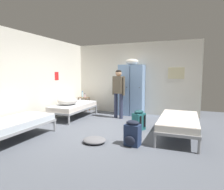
{
  "coord_description": "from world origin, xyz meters",
  "views": [
    {
      "loc": [
        1.92,
        -4.62,
        1.53
      ],
      "look_at": [
        0.0,
        0.25,
        0.95
      ],
      "focal_mm": 30.81,
      "sensor_mm": 36.0,
      "label": 1
    }
  ],
  "objects": [
    {
      "name": "water_bottle",
      "position": [
        -2.09,
        2.22,
        0.68
      ],
      "size": [
        0.07,
        0.07,
        0.25
      ],
      "color": "#B2DBEA",
      "rests_on": "shelf_unit"
    },
    {
      "name": "bedding_heap",
      "position": [
        -1.82,
        0.79,
        0.62
      ],
      "size": [
        0.65,
        0.73,
        0.26
      ],
      "color": "#B7B2A8",
      "rests_on": "bed_left_rear"
    },
    {
      "name": "person_traveler",
      "position": [
        -0.27,
        1.55,
        1.0
      ],
      "size": [
        0.5,
        0.31,
        1.66
      ],
      "color": "#2D334C",
      "rests_on": "ground_plane"
    },
    {
      "name": "backpack_navy",
      "position": [
        0.87,
        -0.76,
        0.26
      ],
      "size": [
        0.35,
        0.36,
        0.55
      ],
      "color": "navy",
      "rests_on": "ground_plane"
    },
    {
      "name": "locker_bank",
      "position": [
        0.0,
        2.22,
        0.97
      ],
      "size": [
        0.9,
        0.55,
        2.07
      ],
      "color": "#7A9ECC",
      "rests_on": "ground_plane"
    },
    {
      "name": "shelf_unit",
      "position": [
        -2.01,
        2.2,
        0.35
      ],
      "size": [
        0.38,
        0.3,
        0.57
      ],
      "color": "brown",
      "rests_on": "ground_plane"
    },
    {
      "name": "ground_plane",
      "position": [
        0.0,
        0.0,
        0.0
      ],
      "size": [
        7.99,
        7.99,
        0.0
      ],
      "primitive_type": "plane",
      "color": "#565B66"
    },
    {
      "name": "bed_left_front",
      "position": [
        -1.76,
        -1.45,
        0.38
      ],
      "size": [
        0.9,
        1.9,
        0.49
      ],
      "color": "gray",
      "rests_on": "ground_plane"
    },
    {
      "name": "bed_right",
      "position": [
        1.76,
        0.21,
        0.38
      ],
      "size": [
        0.9,
        1.9,
        0.49
      ],
      "color": "gray",
      "rests_on": "ground_plane"
    },
    {
      "name": "clothes_pile_grey",
      "position": [
        0.04,
        -0.91,
        0.06
      ],
      "size": [
        0.52,
        0.48,
        0.12
      ],
      "color": "slate",
      "rests_on": "ground_plane"
    },
    {
      "name": "lotion_bottle",
      "position": [
        -1.94,
        2.16,
        0.65
      ],
      "size": [
        0.06,
        0.06,
        0.18
      ],
      "color": "beige",
      "rests_on": "shelf_unit"
    },
    {
      "name": "room_backdrop",
      "position": [
        -1.2,
        1.23,
        1.34
      ],
      "size": [
        4.74,
        5.06,
        2.68
      ],
      "color": "silver",
      "rests_on": "ground_plane"
    },
    {
      "name": "bed_left_rear",
      "position": [
        -1.76,
        1.05,
        0.38
      ],
      "size": [
        0.9,
        1.9,
        0.49
      ],
      "color": "gray",
      "rests_on": "ground_plane"
    },
    {
      "name": "backpack_teal",
      "position": [
        0.71,
        0.43,
        0.26
      ],
      "size": [
        0.4,
        0.39,
        0.55
      ],
      "color": "#23666B",
      "rests_on": "ground_plane"
    }
  ]
}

